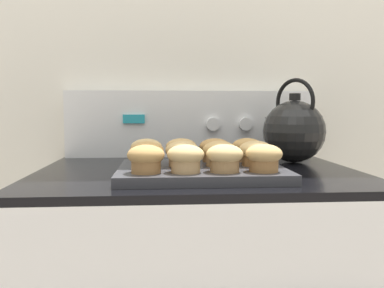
% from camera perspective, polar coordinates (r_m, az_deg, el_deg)
% --- Properties ---
extents(wall_back, '(8.00, 0.05, 2.40)m').
position_cam_1_polar(wall_back, '(1.36, -0.52, 10.56)').
color(wall_back, silver).
rests_on(wall_back, ground_plane).
extents(control_panel, '(0.78, 0.07, 0.21)m').
position_cam_1_polar(control_panel, '(1.31, -0.29, 2.86)').
color(control_panel, white).
rests_on(control_panel, stove_range).
extents(muffin_pan, '(0.37, 0.29, 0.02)m').
position_cam_1_polar(muffin_pan, '(0.93, 1.30, -3.82)').
color(muffin_pan, '#38383D').
rests_on(muffin_pan, stove_range).
extents(muffin_r0_c0, '(0.08, 0.08, 0.06)m').
position_cam_1_polar(muffin_r0_c0, '(0.84, -6.48, -1.99)').
color(muffin_r0_c0, olive).
rests_on(muffin_r0_c0, muffin_pan).
extents(muffin_r0_c1, '(0.08, 0.08, 0.06)m').
position_cam_1_polar(muffin_r0_c1, '(0.84, -0.90, -1.96)').
color(muffin_r0_c1, tan).
rests_on(muffin_r0_c1, muffin_pan).
extents(muffin_r0_c2, '(0.08, 0.08, 0.06)m').
position_cam_1_polar(muffin_r0_c2, '(0.85, 4.61, -1.89)').
color(muffin_r0_c2, '#A37A4C').
rests_on(muffin_r0_c2, muffin_pan).
extents(muffin_r0_c3, '(0.08, 0.08, 0.06)m').
position_cam_1_polar(muffin_r0_c3, '(0.86, 10.05, -1.83)').
color(muffin_r0_c3, olive).
rests_on(muffin_r0_c3, muffin_pan).
extents(muffin_r1_c0, '(0.08, 0.08, 0.06)m').
position_cam_1_polar(muffin_r1_c0, '(0.93, -6.36, -1.33)').
color(muffin_r1_c0, '#A37A4C').
rests_on(muffin_r1_c0, muffin_pan).
extents(muffin_r1_c1, '(0.08, 0.08, 0.06)m').
position_cam_1_polar(muffin_r1_c1, '(0.92, -1.38, -1.31)').
color(muffin_r1_c1, tan).
rests_on(muffin_r1_c1, muffin_pan).
extents(muffin_r1_c2, '(0.08, 0.08, 0.06)m').
position_cam_1_polar(muffin_r1_c2, '(0.93, 3.87, -1.25)').
color(muffin_r1_c2, tan).
rests_on(muffin_r1_c2, muffin_pan).
extents(muffin_r1_c3, '(0.08, 0.08, 0.06)m').
position_cam_1_polar(muffin_r1_c3, '(0.95, 8.91, -1.20)').
color(muffin_r1_c3, olive).
rests_on(muffin_r1_c3, muffin_pan).
extents(muffin_r2_c0, '(0.08, 0.08, 0.06)m').
position_cam_1_polar(muffin_r2_c0, '(1.01, -6.42, -0.82)').
color(muffin_r2_c0, tan).
rests_on(muffin_r2_c0, muffin_pan).
extents(muffin_r2_c1, '(0.08, 0.08, 0.06)m').
position_cam_1_polar(muffin_r2_c1, '(1.01, -1.53, -0.77)').
color(muffin_r2_c1, tan).
rests_on(muffin_r2_c1, muffin_pan).
extents(muffin_r2_c2, '(0.08, 0.08, 0.06)m').
position_cam_1_polar(muffin_r2_c2, '(1.01, 3.22, -0.76)').
color(muffin_r2_c2, olive).
rests_on(muffin_r2_c2, muffin_pan).
extents(muffin_r2_c3, '(0.08, 0.08, 0.06)m').
position_cam_1_polar(muffin_r2_c3, '(1.03, 7.75, -0.71)').
color(muffin_r2_c3, '#A37A4C').
rests_on(muffin_r2_c3, muffin_pan).
extents(tea_kettle, '(0.18, 0.20, 0.24)m').
position_cam_1_polar(tea_kettle, '(1.20, 14.08, 1.89)').
color(tea_kettle, black).
rests_on(tea_kettle, stove_range).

